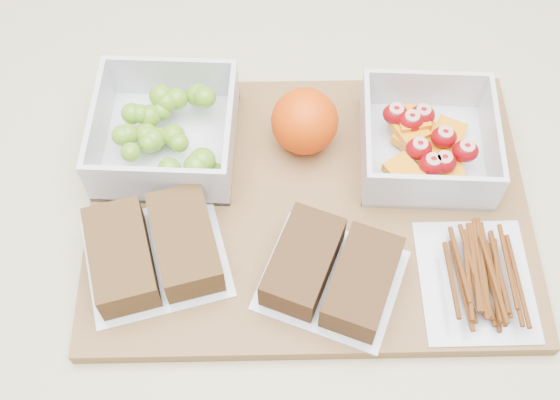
# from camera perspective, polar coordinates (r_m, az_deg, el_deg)

# --- Properties ---
(counter) EXTENTS (1.20, 0.90, 0.90)m
(counter) POSITION_cam_1_polar(r_m,az_deg,el_deg) (1.10, 0.30, -12.81)
(counter) COLOR beige
(counter) RESTS_ON ground
(cutting_board) EXTENTS (0.44, 0.32, 0.02)m
(cutting_board) POSITION_cam_1_polar(r_m,az_deg,el_deg) (0.68, 2.32, -0.50)
(cutting_board) COLOR brown
(cutting_board) RESTS_ON counter
(grape_container) EXTENTS (0.13, 0.13, 0.06)m
(grape_container) POSITION_cam_1_polar(r_m,az_deg,el_deg) (0.70, -9.23, 5.57)
(grape_container) COLOR silver
(grape_container) RESTS_ON cutting_board
(fruit_container) EXTENTS (0.13, 0.13, 0.05)m
(fruit_container) POSITION_cam_1_polar(r_m,az_deg,el_deg) (0.70, 11.82, 4.56)
(fruit_container) COLOR silver
(fruit_container) RESTS_ON cutting_board
(orange) EXTENTS (0.07, 0.07, 0.07)m
(orange) POSITION_cam_1_polar(r_m,az_deg,el_deg) (0.68, 2.02, 6.40)
(orange) COLOR #E84405
(orange) RESTS_ON cutting_board
(sandwich_bag_left) EXTENTS (0.15, 0.14, 0.04)m
(sandwich_bag_left) POSITION_cam_1_polar(r_m,az_deg,el_deg) (0.64, -10.23, -4.03)
(sandwich_bag_left) COLOR silver
(sandwich_bag_left) RESTS_ON cutting_board
(sandwich_bag_center) EXTENTS (0.15, 0.14, 0.04)m
(sandwich_bag_center) POSITION_cam_1_polar(r_m,az_deg,el_deg) (0.62, 4.27, -5.88)
(sandwich_bag_center) COLOR silver
(sandwich_bag_center) RESTS_ON cutting_board
(pretzel_bag) EXTENTS (0.11, 0.13, 0.03)m
(pretzel_bag) POSITION_cam_1_polar(r_m,az_deg,el_deg) (0.65, 15.84, -5.92)
(pretzel_bag) COLOR silver
(pretzel_bag) RESTS_ON cutting_board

